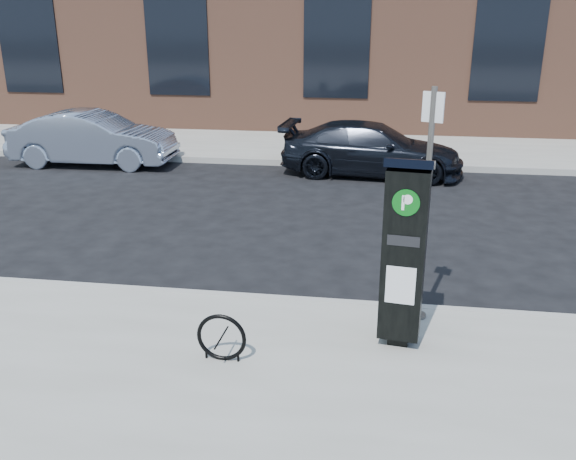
% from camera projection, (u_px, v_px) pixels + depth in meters
% --- Properties ---
extents(ground, '(120.00, 120.00, 0.00)m').
position_uv_depth(ground, '(266.00, 306.00, 8.15)').
color(ground, black).
rests_on(ground, ground).
extents(sidewalk_far, '(60.00, 12.00, 0.15)m').
position_uv_depth(sidewalk_far, '(339.00, 125.00, 21.19)').
color(sidewalk_far, gray).
rests_on(sidewalk_far, ground).
extents(curb_near, '(60.00, 0.12, 0.16)m').
position_uv_depth(curb_near, '(266.00, 301.00, 8.11)').
color(curb_near, '#9E9B93').
rests_on(curb_near, ground).
extents(curb_far, '(60.00, 0.12, 0.16)m').
position_uv_depth(curb_far, '(323.00, 164.00, 15.61)').
color(curb_far, '#9E9B93').
rests_on(curb_far, ground).
extents(building, '(28.00, 10.05, 8.25)m').
position_uv_depth(building, '(347.00, 2.00, 22.62)').
color(building, brown).
rests_on(building, ground).
extents(parking_kiosk, '(0.55, 0.50, 2.17)m').
position_uv_depth(parking_kiosk, '(404.00, 251.00, 6.60)').
color(parking_kiosk, black).
rests_on(parking_kiosk, sidewalk_near).
extents(sign_pole, '(0.23, 0.22, 2.79)m').
position_uv_depth(sign_pole, '(425.00, 210.00, 7.09)').
color(sign_pole, '#58524E').
rests_on(sign_pole, sidewalk_near).
extents(bike_rack, '(0.55, 0.07, 0.55)m').
position_uv_depth(bike_rack, '(221.00, 338.00, 6.51)').
color(bike_rack, black).
rests_on(bike_rack, sidewalk_near).
extents(car_silver, '(4.20, 1.55, 1.37)m').
position_uv_depth(car_silver, '(93.00, 138.00, 15.64)').
color(car_silver, '#8896AD').
rests_on(car_silver, ground).
extents(car_dark, '(4.45, 2.06, 1.26)m').
position_uv_depth(car_dark, '(372.00, 149.00, 14.67)').
color(car_dark, black).
rests_on(car_dark, ground).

